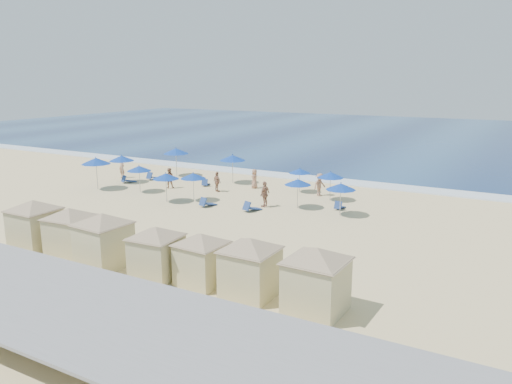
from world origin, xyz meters
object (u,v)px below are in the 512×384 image
at_px(beachgoer_5, 217,182).
at_px(beachgoer_3, 320,185).
at_px(umbrella_10, 341,187).
at_px(beachgoer_1, 169,178).
at_px(umbrella_3, 139,168).
at_px(umbrella_5, 193,176).
at_px(umbrella_6, 166,176).
at_px(cabana_5, 250,260).
at_px(cabana_0, 34,218).
at_px(umbrella_1, 96,161).
at_px(umbrella_7, 300,171).
at_px(cabana_2, 103,233).
at_px(umbrella_0, 122,158).
at_px(cabana_6, 317,272).
at_px(beachgoer_4, 255,179).
at_px(beachgoer_0, 122,169).
at_px(umbrella_8, 298,182).
at_px(umbrella_2, 176,151).
at_px(umbrella_4, 233,158).
at_px(umbrella_9, 331,175).
at_px(cabana_3, 156,246).
at_px(beachgoer_2, 265,194).
at_px(cabana_1, 70,225).
at_px(trash_bin, 169,241).
at_px(cabana_4, 202,252).

bearing_deg(beachgoer_5, beachgoer_3, -135.30).
bearing_deg(umbrella_10, beachgoer_1, 175.61).
distance_m(umbrella_3, umbrella_5, 5.59).
bearing_deg(umbrella_6, beachgoer_5, 73.70).
xyz_separation_m(cabana_5, beachgoer_5, (-12.28, 15.89, -0.79)).
relative_size(cabana_0, beachgoer_5, 2.85).
xyz_separation_m(cabana_5, beachgoer_1, (-16.56, 15.07, -0.76)).
height_order(cabana_0, umbrella_1, cabana_0).
bearing_deg(umbrella_7, umbrella_1, -154.71).
bearing_deg(umbrella_6, beachgoer_1, 126.65).
relative_size(cabana_2, umbrella_0, 1.87).
bearing_deg(cabana_6, beachgoer_3, 111.85).
bearing_deg(beachgoer_4, beachgoer_0, -91.37).
relative_size(umbrella_6, umbrella_8, 1.03).
xyz_separation_m(umbrella_2, umbrella_4, (6.40, -0.24, -0.11)).
bearing_deg(umbrella_2, umbrella_9, -7.38).
xyz_separation_m(cabana_2, beachgoer_4, (-2.32, 19.05, -0.88)).
xyz_separation_m(umbrella_0, beachgoer_0, (-1.60, 1.61, -1.32)).
height_order(umbrella_4, umbrella_6, umbrella_4).
height_order(umbrella_3, beachgoer_4, umbrella_3).
bearing_deg(cabana_3, beachgoer_2, 97.53).
bearing_deg(cabana_1, umbrella_1, 132.03).
xyz_separation_m(cabana_3, beachgoer_3, (0.26, 19.06, -0.66)).
xyz_separation_m(umbrella_4, beachgoer_3, (8.49, -0.74, -1.36)).
xyz_separation_m(cabana_3, umbrella_8, (0.37, 14.69, 0.35)).
bearing_deg(umbrella_9, trash_bin, -104.31).
height_order(cabana_2, umbrella_5, cabana_2).
bearing_deg(cabana_0, cabana_4, 2.23).
xyz_separation_m(umbrella_0, umbrella_2, (2.20, 4.84, 0.19)).
distance_m(cabana_2, umbrella_2, 23.16).
distance_m(trash_bin, cabana_4, 5.44).
relative_size(beachgoer_4, beachgoer_5, 0.98).
height_order(cabana_4, umbrella_9, cabana_4).
xyz_separation_m(beachgoer_0, beachgoer_3, (18.69, 2.25, 0.03)).
height_order(umbrella_1, umbrella_10, umbrella_1).
bearing_deg(umbrella_1, beachgoer_5, 23.89).
bearing_deg(umbrella_8, cabana_4, -82.53).
xyz_separation_m(cabana_2, beachgoer_3, (3.49, 19.17, -0.80)).
bearing_deg(umbrella_0, beachgoer_4, 18.34).
height_order(beachgoer_2, beachgoer_3, beachgoer_2).
bearing_deg(umbrella_2, beachgoer_0, -139.71).
bearing_deg(cabana_3, umbrella_3, 134.58).
bearing_deg(cabana_4, beachgoer_0, 141.58).
distance_m(beachgoer_1, beachgoer_5, 4.36).
relative_size(umbrella_8, beachgoer_4, 1.35).
bearing_deg(beachgoer_1, trash_bin, 97.07).
relative_size(cabana_0, cabana_5, 1.05).
bearing_deg(umbrella_8, beachgoer_5, 168.58).
bearing_deg(beachgoer_0, umbrella_4, 24.44).
xyz_separation_m(cabana_1, beachgoer_3, (6.20, 18.85, -0.70)).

